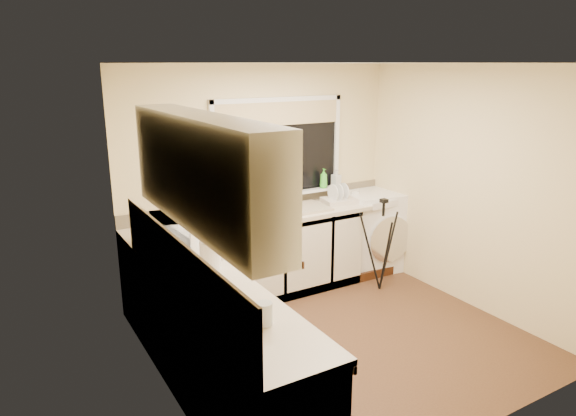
{
  "coord_description": "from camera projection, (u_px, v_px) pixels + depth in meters",
  "views": [
    {
      "loc": [
        -2.6,
        -3.45,
        2.45
      ],
      "look_at": [
        -0.23,
        0.55,
        1.15
      ],
      "focal_mm": 32.42,
      "sensor_mm": 36.0,
      "label": 1
    }
  ],
  "objects": [
    {
      "name": "kettle",
      "position": [
        210.0,
        255.0,
        4.04
      ],
      "size": [
        0.17,
        0.17,
        0.22
      ],
      "primitive_type": "cylinder",
      "color": "white",
      "rests_on": "worktop_left"
    },
    {
      "name": "plant_a",
      "position": [
        236.0,
        189.0,
        5.48
      ],
      "size": [
        0.13,
        0.1,
        0.22
      ],
      "primitive_type": "imported",
      "rotation": [
        0.0,
        0.0,
        0.2
      ],
      "color": "#999999",
      "rests_on": "windowsill"
    },
    {
      "name": "cup_back",
      "position": [
        355.0,
        195.0,
        6.14
      ],
      "size": [
        0.13,
        0.13,
        0.09
      ],
      "primitive_type": "imported",
      "rotation": [
        0.0,
        0.0,
        -0.17
      ],
      "color": "white",
      "rests_on": "worktop_back"
    },
    {
      "name": "faucet",
      "position": [
        283.0,
        197.0,
        5.76
      ],
      "size": [
        0.03,
        0.03,
        0.24
      ],
      "primitive_type": "cylinder",
      "color": "silver",
      "rests_on": "worktop_back"
    },
    {
      "name": "wall_front",
      "position": [
        488.0,
        268.0,
        3.22
      ],
      "size": [
        3.2,
        0.0,
        3.2
      ],
      "primitive_type": "plane",
      "rotation": [
        -1.57,
        0.0,
        0.0
      ],
      "color": "beige",
      "rests_on": "ground"
    },
    {
      "name": "plant_c",
      "position": [
        279.0,
        183.0,
        5.73
      ],
      "size": [
        0.14,
        0.14,
        0.25
      ],
      "primitive_type": "imported",
      "rotation": [
        0.0,
        0.0,
        -0.02
      ],
      "color": "#999999",
      "rests_on": "windowsill"
    },
    {
      "name": "steel_jar",
      "position": [
        206.0,
        281.0,
        3.7
      ],
      "size": [
        0.07,
        0.07,
        0.1
      ],
      "primitive_type": "cylinder",
      "color": "white",
      "rests_on": "worktop_left"
    },
    {
      "name": "sink",
      "position": [
        291.0,
        210.0,
        5.64
      ],
      "size": [
        0.82,
        0.46,
        0.03
      ],
      "primitive_type": "cube",
      "color": "tan",
      "rests_on": "worktop_back"
    },
    {
      "name": "soap_bottle_green",
      "position": [
        324.0,
        178.0,
        6.01
      ],
      "size": [
        0.1,
        0.1,
        0.23
      ],
      "primitive_type": "imported",
      "rotation": [
        0.0,
        0.0,
        -0.09
      ],
      "color": "green",
      "rests_on": "windowsill"
    },
    {
      "name": "glass_jug",
      "position": [
        265.0,
        314.0,
        3.17
      ],
      "size": [
        0.1,
        0.1,
        0.14
      ],
      "primitive_type": "cylinder",
      "color": "silver",
      "rests_on": "worktop_left"
    },
    {
      "name": "windowsill",
      "position": [
        281.0,
        194.0,
        5.8
      ],
      "size": [
        1.6,
        0.14,
        0.03
      ],
      "primitive_type": "cube",
      "color": "white",
      "rests_on": "wall_back"
    },
    {
      "name": "dish_rack",
      "position": [
        340.0,
        201.0,
        5.95
      ],
      "size": [
        0.42,
        0.35,
        0.06
      ],
      "primitive_type": "cube",
      "rotation": [
        0.0,
        0.0,
        -0.18
      ],
      "color": "beige",
      "rests_on": "worktop_back"
    },
    {
      "name": "wall_right",
      "position": [
        471.0,
        189.0,
        5.25
      ],
      "size": [
        0.0,
        3.0,
        3.0
      ],
      "primitive_type": "plane",
      "rotation": [
        1.57,
        0.0,
        -1.57
      ],
      "color": "beige",
      "rests_on": "ground"
    },
    {
      "name": "upper_cabinet",
      "position": [
        202.0,
        171.0,
        3.23
      ],
      "size": [
        0.28,
        1.9,
        0.7
      ],
      "primitive_type": "cube",
      "color": "silver",
      "rests_on": "wall_left"
    },
    {
      "name": "window_blind",
      "position": [
        279.0,
        114.0,
        5.58
      ],
      "size": [
        1.5,
        0.02,
        0.25
      ],
      "primitive_type": "cube",
      "color": "tan",
      "rests_on": "wall_back"
    },
    {
      "name": "plant_b",
      "position": [
        264.0,
        184.0,
        5.64
      ],
      "size": [
        0.18,
        0.16,
        0.27
      ],
      "primitive_type": "imported",
      "rotation": [
        0.0,
        0.0,
        -0.31
      ],
      "color": "#999999",
      "rests_on": "windowsill"
    },
    {
      "name": "worktop_left",
      "position": [
        219.0,
        293.0,
        3.67
      ],
      "size": [
        0.6,
        2.4,
        0.04
      ],
      "primitive_type": "cube",
      "color": "beige",
      "rests_on": "base_cabinet_left"
    },
    {
      "name": "wall_back",
      "position": [
        262.0,
        179.0,
        5.71
      ],
      "size": [
        3.2,
        0.0,
        3.2
      ],
      "primitive_type": "plane",
      "rotation": [
        1.57,
        0.0,
        0.0
      ],
      "color": "beige",
      "rests_on": "ground"
    },
    {
      "name": "base_cabinet_left",
      "position": [
        221.0,
        350.0,
        3.79
      ],
      "size": [
        0.54,
        2.4,
        0.86
      ],
      "primitive_type": "cube",
      "color": "silver",
      "rests_on": "floor"
    },
    {
      "name": "washing_machine",
      "position": [
        371.0,
        230.0,
        6.36
      ],
      "size": [
        0.75,
        0.73,
        0.96
      ],
      "primitive_type": "cube",
      "rotation": [
        0.0,
        0.0,
        -0.12
      ],
      "color": "white",
      "rests_on": "floor"
    },
    {
      "name": "window_glass",
      "position": [
        278.0,
        148.0,
        5.71
      ],
      "size": [
        1.5,
        0.02,
        1.0
      ],
      "primitive_type": "cube",
      "color": "black",
      "rests_on": "wall_back"
    },
    {
      "name": "base_cabinet_back",
      "position": [
        249.0,
        260.0,
        5.51
      ],
      "size": [
        2.55,
        0.6,
        0.86
      ],
      "primitive_type": "cube",
      "color": "silver",
      "rests_on": "floor"
    },
    {
      "name": "wall_left",
      "position": [
        161.0,
        242.0,
        3.68
      ],
      "size": [
        0.0,
        3.0,
        3.0
      ],
      "primitive_type": "plane",
      "rotation": [
        1.57,
        0.0,
        1.57
      ],
      "color": "beige",
      "rests_on": "ground"
    },
    {
      "name": "worktop_back",
      "position": [
        275.0,
        215.0,
        5.55
      ],
      "size": [
        3.2,
        0.6,
        0.04
      ],
      "primitive_type": "cube",
      "color": "beige",
      "rests_on": "base_cabinet_back"
    },
    {
      "name": "soap_bottle_clear",
      "position": [
        336.0,
        178.0,
        6.12
      ],
      "size": [
        0.1,
        0.1,
        0.2
      ],
      "primitive_type": "imported",
      "rotation": [
        0.0,
        0.0,
        0.14
      ],
      "color": "#999999",
      "rests_on": "windowsill"
    },
    {
      "name": "splashback_left",
      "position": [
        177.0,
        269.0,
        3.46
      ],
      "size": [
        0.02,
        2.4,
        0.45
      ],
      "primitive_type": "cube",
      "color": "beige",
      "rests_on": "wall_left"
    },
    {
      "name": "tripod",
      "position": [
        382.0,
        245.0,
        5.71
      ],
      "size": [
        0.59,
        0.59,
        1.04
      ],
      "primitive_type": null,
      "rotation": [
        0.0,
        0.0,
        0.18
      ],
      "color": "black",
      "rests_on": "floor"
    },
    {
      "name": "microwave",
      "position": [
        170.0,
        232.0,
        4.5
      ],
      "size": [
        0.46,
        0.57,
        0.27
      ],
      "primitive_type": "imported",
      "rotation": [
        0.0,
        0.0,
        1.29
      ],
      "color": "silver",
      "rests_on": "worktop_left"
    },
    {
      "name": "splashback_back",
      "position": [
        263.0,
        201.0,
        5.77
      ],
      "size": [
        3.2,
        0.02,
        0.14
      ],
      "primitive_type": "cube",
      "color": "beige",
      "rests_on": "wall_back"
    },
    {
      "name": "laptop",
      "position": [
        213.0,
        219.0,
        5.14
      ],
      "size": [
        0.34,
        0.32,
        0.24
      ],
      "rotation": [
        0.0,
        0.0,
        -0.03
      ],
      "color": "#9998A0",
      "rests_on": "worktop_back"
    },
    {
      "name": "ceiling",
      "position": [
        348.0,
        63.0,
        4.13
      ],
      "size": [
        3.2,
        3.2,
        0.0
      ],
      "primitive_type": "plane",
      "rotation": [
        3.14,
        0.0,
        0.0
      ],
      "color": "white",
      "rests_on": "ground"
    },
    {
      "name": "floor",
      "position": [
        339.0,
        338.0,
        4.79
      ],
      "size": [
        3.2,
        3.2,
        0.0
      ],
      "primitive_type": "plane",
      "color": "brown",
      "rests_on": "ground"
    },
    {
      "name": "cup_left",
      "position": [
        251.0,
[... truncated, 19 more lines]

